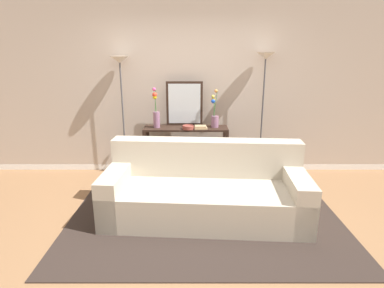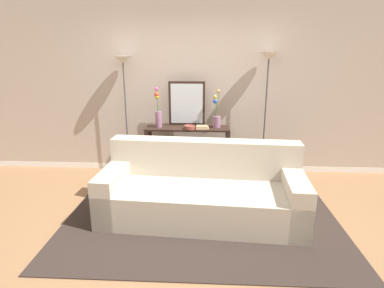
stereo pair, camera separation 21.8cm
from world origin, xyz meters
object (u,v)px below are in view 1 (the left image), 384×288
(couch, at_px, (205,192))
(wall_mirror, at_px, (184,104))
(vase_tall_flowers, at_px, (156,114))
(book_stack, at_px, (200,127))
(fruit_bowl, at_px, (188,127))
(book_row_under_console, at_px, (166,174))
(floor_lamp_right, at_px, (264,80))
(console_table, at_px, (186,143))
(vase_short_flowers, at_px, (214,116))
(floor_lamp_left, at_px, (121,83))

(couch, distance_m, wall_mirror, 1.63)
(vase_tall_flowers, relative_size, book_stack, 3.05)
(fruit_bowl, relative_size, book_row_under_console, 0.40)
(floor_lamp_right, xyz_separation_m, fruit_bowl, (-1.15, -0.26, -0.66))
(console_table, distance_m, book_row_under_console, 0.60)
(book_stack, bearing_deg, book_row_under_console, 171.14)
(wall_mirror, bearing_deg, book_stack, -43.45)
(vase_short_flowers, relative_size, book_row_under_console, 1.35)
(wall_mirror, relative_size, fruit_bowl, 3.97)
(console_table, xyz_separation_m, vase_short_flowers, (0.44, 0.02, 0.43))
(book_stack, distance_m, book_row_under_console, 0.95)
(vase_short_flowers, xyz_separation_m, fruit_bowl, (-0.40, -0.14, -0.15))
(fruit_bowl, bearing_deg, floor_lamp_right, 12.57)
(book_stack, relative_size, book_row_under_console, 0.46)
(wall_mirror, height_order, book_stack, wall_mirror)
(vase_tall_flowers, relative_size, vase_short_flowers, 1.05)
(floor_lamp_left, bearing_deg, vase_short_flowers, -4.90)
(book_stack, bearing_deg, wall_mirror, 136.55)
(floor_lamp_right, height_order, book_row_under_console, floor_lamp_right)
(floor_lamp_right, height_order, fruit_bowl, floor_lamp_right)
(floor_lamp_right, height_order, book_stack, floor_lamp_right)
(wall_mirror, height_order, fruit_bowl, wall_mirror)
(floor_lamp_right, xyz_separation_m, book_stack, (-0.96, -0.23, -0.67))
(fruit_bowl, bearing_deg, book_stack, 8.54)
(floor_lamp_left, distance_m, wall_mirror, 1.01)
(couch, distance_m, book_stack, 1.24)
(wall_mirror, bearing_deg, couch, -78.53)
(vase_tall_flowers, height_order, book_row_under_console, vase_tall_flowers)
(vase_short_flowers, xyz_separation_m, book_stack, (-0.21, -0.11, -0.16))
(couch, relative_size, vase_tall_flowers, 4.00)
(vase_tall_flowers, bearing_deg, fruit_bowl, -11.82)
(console_table, xyz_separation_m, floor_lamp_left, (-0.98, 0.14, 0.91))
(wall_mirror, bearing_deg, vase_short_flowers, -15.39)
(couch, height_order, floor_lamp_left, floor_lamp_left)
(book_stack, bearing_deg, floor_lamp_left, 169.26)
(console_table, relative_size, book_stack, 6.47)
(floor_lamp_right, bearing_deg, wall_mirror, 179.76)
(couch, xyz_separation_m, floor_lamp_left, (-1.23, 1.35, 1.16))
(console_table, bearing_deg, floor_lamp_right, 6.96)
(fruit_bowl, height_order, book_row_under_console, fruit_bowl)
(console_table, bearing_deg, vase_tall_flowers, -178.57)
(vase_tall_flowers, distance_m, book_stack, 0.70)
(wall_mirror, distance_m, vase_short_flowers, 0.50)
(console_table, relative_size, floor_lamp_right, 0.66)
(floor_lamp_right, bearing_deg, couch, -124.62)
(fruit_bowl, bearing_deg, console_table, 107.26)
(couch, height_order, vase_short_flowers, vase_short_flowers)
(floor_lamp_left, height_order, fruit_bowl, floor_lamp_left)
(floor_lamp_left, relative_size, wall_mirror, 2.75)
(couch, bearing_deg, book_row_under_console, 115.09)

